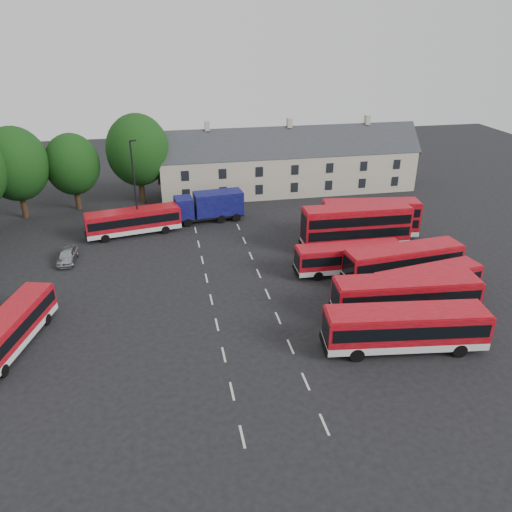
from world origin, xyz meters
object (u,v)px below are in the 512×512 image
object	(u,v)px
bus_row_a	(406,326)
box_truck	(210,205)
bus_west	(10,328)
silver_car	(67,255)
lamppost	(135,185)
bus_dd_south	(356,225)

from	to	relation	value
bus_row_a	box_truck	xyz separation A→B (m)	(-10.96, 28.48, -0.02)
bus_row_a	box_truck	world-z (taller)	box_truck
box_truck	bus_west	bearing A→B (deg)	-132.81
box_truck	silver_car	bearing A→B (deg)	-156.88
lamppost	box_truck	bearing A→B (deg)	15.98
bus_west	lamppost	world-z (taller)	lamppost
bus_dd_south	silver_car	bearing A→B (deg)	177.17
bus_row_a	silver_car	bearing A→B (deg)	149.80
bus_dd_south	bus_west	bearing A→B (deg)	-157.22
box_truck	lamppost	xyz separation A→B (m)	(-8.31, -2.38, 3.68)
bus_row_a	bus_west	size ratio (longest dim) A/B	1.16
bus_row_a	bus_west	distance (m)	28.66
silver_car	bus_row_a	bearing A→B (deg)	-33.46
lamppost	bus_dd_south	bearing A→B (deg)	-20.70
bus_row_a	bus_dd_south	size ratio (longest dim) A/B	1.06
bus_row_a	bus_west	bearing A→B (deg)	175.71
silver_car	box_truck	bearing A→B (deg)	32.90
bus_dd_south	lamppost	size ratio (longest dim) A/B	1.07
bus_row_a	bus_dd_south	bearing A→B (deg)	87.26
bus_row_a	bus_dd_south	world-z (taller)	bus_dd_south
bus_west	lamppost	distance (m)	22.59
lamppost	bus_west	bearing A→B (deg)	-113.36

